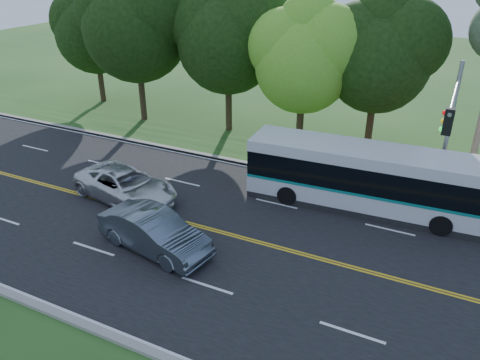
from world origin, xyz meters
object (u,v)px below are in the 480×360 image
at_px(sedan, 154,232).
at_px(suv, 126,185).
at_px(traffic_signal, 449,124).
at_px(transit_bus, 371,180).

relative_size(sedan, suv, 0.91).
relative_size(traffic_signal, suv, 1.23).
xyz_separation_m(traffic_signal, suv, (-13.98, -4.75, -3.86)).
bearing_deg(suv, traffic_signal, -59.89).
xyz_separation_m(traffic_signal, transit_bus, (-2.84, -0.36, -3.13)).
bearing_deg(sedan, suv, 62.45).
xyz_separation_m(sedan, suv, (-3.87, 3.01, -0.06)).
distance_m(transit_bus, suv, 12.00).
height_order(traffic_signal, suv, traffic_signal).
distance_m(transit_bus, sedan, 10.40).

